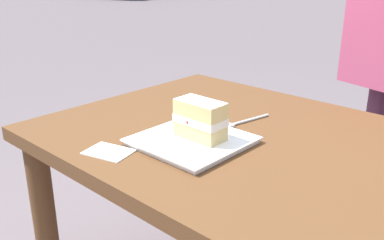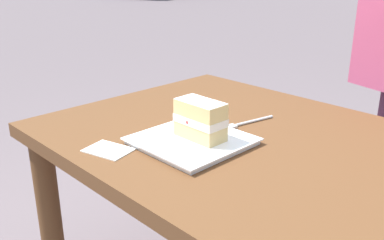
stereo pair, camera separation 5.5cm
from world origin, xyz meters
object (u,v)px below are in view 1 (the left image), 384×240
object	(u,v)px
patio_table	(250,178)
cake_slice	(200,120)
dessert_fork	(244,122)
paper_napkin	(109,152)
dessert_plate	(192,141)

from	to	relation	value
patio_table	cake_slice	xyz separation A→B (m)	(-0.07, -0.12, 0.19)
cake_slice	dessert_fork	size ratio (longest dim) A/B	0.76
paper_napkin	dessert_plate	bearing A→B (deg)	57.20
dessert_fork	paper_napkin	world-z (taller)	dessert_fork
patio_table	dessert_fork	world-z (taller)	dessert_fork
paper_napkin	cake_slice	bearing A→B (deg)	56.84
dessert_plate	dessert_fork	bearing A→B (deg)	88.54
patio_table	cake_slice	size ratio (longest dim) A/B	8.71
dessert_plate	patio_table	bearing A→B (deg)	58.21
dessert_plate	paper_napkin	xyz separation A→B (m)	(-0.11, -0.18, -0.01)
patio_table	dessert_fork	xyz separation A→B (m)	(-0.08, 0.07, 0.13)
patio_table	cake_slice	world-z (taller)	cake_slice
cake_slice	dessert_fork	xyz separation A→B (m)	(-0.01, 0.20, -0.06)
paper_napkin	patio_table	bearing A→B (deg)	57.65
cake_slice	paper_napkin	world-z (taller)	cake_slice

